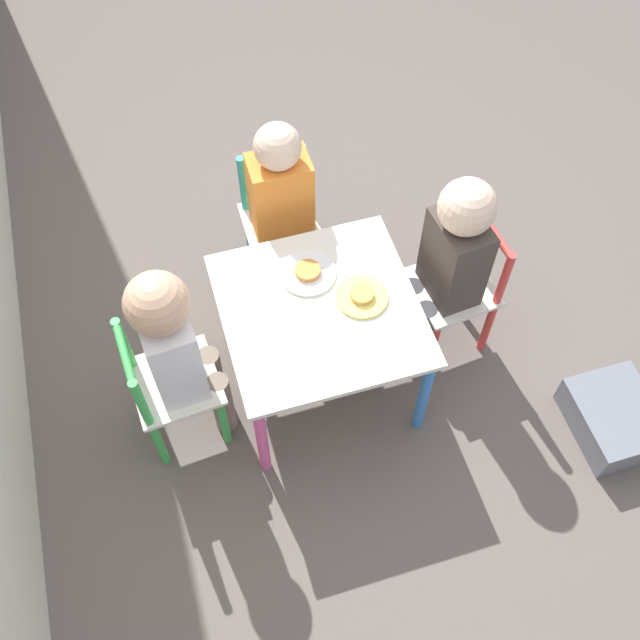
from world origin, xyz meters
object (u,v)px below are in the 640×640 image
(child_back, at_px, (176,345))
(storage_bin, at_px, (614,418))
(chair_red, at_px, (457,289))
(plate_front, at_px, (362,296))
(plate_right, at_px, (308,273))
(chair_teal, at_px, (281,223))
(child_right, at_px, (283,201))
(kids_table, at_px, (320,319))
(child_front, at_px, (451,256))
(chair_green, at_px, (169,388))

(child_back, distance_m, storage_bin, 1.45)
(chair_red, bearing_deg, plate_front, -87.88)
(child_back, bearing_deg, plate_right, -73.61)
(chair_red, height_order, plate_front, chair_red)
(plate_right, bearing_deg, chair_teal, -0.63)
(child_right, distance_m, child_back, 0.65)
(kids_table, relative_size, chair_red, 1.10)
(child_front, bearing_deg, chair_green, -90.71)
(plate_right, bearing_deg, child_right, -0.66)
(child_right, relative_size, child_front, 0.96)
(storage_bin, bearing_deg, chair_teal, 42.35)
(chair_teal, xyz_separation_m, child_right, (-0.06, 0.00, 0.18))
(kids_table, bearing_deg, plate_right, 0.00)
(chair_red, relative_size, plate_right, 3.03)
(plate_front, bearing_deg, plate_right, 45.00)
(child_front, distance_m, plate_right, 0.45)
(chair_green, height_order, storage_bin, chair_green)
(chair_red, distance_m, child_front, 0.22)
(child_right, xyz_separation_m, child_back, (-0.47, 0.44, 0.04))
(plate_right, bearing_deg, child_back, 110.92)
(kids_table, distance_m, storage_bin, 1.04)
(child_front, relative_size, plate_right, 4.41)
(plate_front, bearing_deg, storage_bin, -121.64)
(child_right, bearing_deg, chair_red, -37.62)
(chair_red, bearing_deg, child_right, -133.95)
(child_front, xyz_separation_m, plate_front, (-0.04, 0.30, -0.03))
(child_right, bearing_deg, chair_green, -135.96)
(child_back, bearing_deg, storage_bin, -112.38)
(child_right, height_order, child_back, child_back)
(child_right, distance_m, plate_right, 0.30)
(chair_teal, xyz_separation_m, storage_bin, (-0.96, -0.87, -0.20))
(child_right, bearing_deg, child_back, -132.67)
(child_right, relative_size, plate_right, 4.25)
(chair_green, xyz_separation_m, plate_right, (0.17, -0.50, 0.18))
(child_front, height_order, plate_front, child_front)
(child_front, height_order, child_back, child_back)
(chair_teal, distance_m, child_front, 0.66)
(chair_teal, relative_size, storage_bin, 1.72)
(kids_table, bearing_deg, child_back, 94.53)
(chair_red, height_order, chair_green, same)
(chair_green, bearing_deg, chair_red, -89.33)
(chair_teal, relative_size, child_front, 0.69)
(child_right, xyz_separation_m, child_front, (-0.39, -0.43, 0.03))
(child_back, xyz_separation_m, plate_right, (0.17, -0.44, -0.04))
(chair_red, bearing_deg, kids_table, -90.00)
(plate_right, relative_size, plate_front, 1.10)
(kids_table, bearing_deg, chair_teal, -0.46)
(chair_green, distance_m, plate_front, 0.66)
(chair_green, relative_size, plate_front, 3.32)
(chair_red, bearing_deg, child_back, -90.63)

